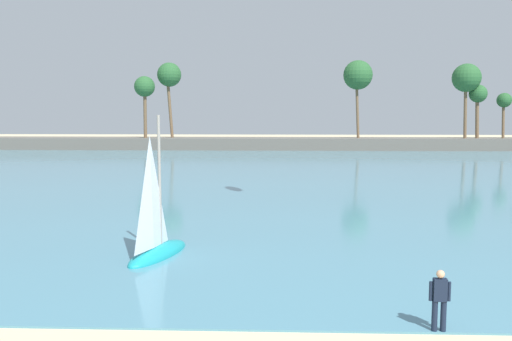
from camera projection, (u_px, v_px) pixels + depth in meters
The scene contains 4 objects.
sea at pixel (268, 157), 67.42m from camera, with size 220.00×107.70×0.06m, color teal.
palm_headland at pixel (295, 129), 80.59m from camera, with size 93.41×6.00×13.20m.
person_at_waterline at pixel (440, 299), 13.74m from camera, with size 0.55×0.21×1.67m.
sailboat_near_shore at pixel (157, 242), 21.02m from camera, with size 2.34×4.24×5.89m.
Camera 1 is at (0.93, -5.26, 5.66)m, focal length 37.75 mm.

